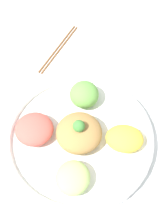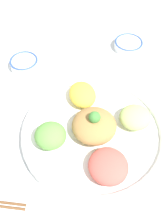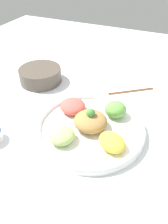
% 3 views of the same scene
% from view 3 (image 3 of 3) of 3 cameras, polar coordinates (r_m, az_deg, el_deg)
% --- Properties ---
extents(ground_plane, '(2.40, 2.40, 0.00)m').
position_cam_3_polar(ground_plane, '(0.83, 4.28, -5.07)').
color(ground_plane, white).
extents(salad_platter, '(0.41, 0.41, 0.10)m').
position_cam_3_polar(salad_platter, '(0.81, 1.64, -3.58)').
color(salad_platter, white).
rests_on(salad_platter, ground_plane).
extents(side_serving_bowl, '(0.21, 0.21, 0.07)m').
position_cam_3_polar(side_serving_bowl, '(1.12, -11.34, 9.64)').
color(side_serving_bowl, '#51473D').
rests_on(side_serving_bowl, ground_plane).
extents(chopsticks_pair_near, '(0.19, 0.15, 0.01)m').
position_cam_3_polar(chopsticks_pair_near, '(1.07, 12.22, 5.43)').
color(chopsticks_pair_near, brown).
rests_on(chopsticks_pair_near, ground_plane).
extents(serving_spoon_main, '(0.04, 0.12, 0.01)m').
position_cam_3_polar(serving_spoon_main, '(0.92, 17.32, -1.52)').
color(serving_spoon_main, silver).
rests_on(serving_spoon_main, ground_plane).
extents(serving_spoon_extra, '(0.04, 0.13, 0.01)m').
position_cam_3_polar(serving_spoon_extra, '(1.23, -0.75, 11.09)').
color(serving_spoon_extra, silver).
rests_on(serving_spoon_extra, ground_plane).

